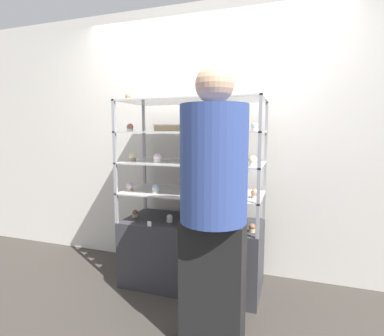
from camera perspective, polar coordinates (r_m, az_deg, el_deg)
ground_plane at (r=2.92m, az=0.00°, el=-21.19°), size 20.00×20.00×0.00m
back_wall at (r=2.98m, az=2.59°, el=5.41°), size 8.00×0.05×2.60m
display_base at (r=2.80m, az=0.00°, el=-15.85°), size 1.22×0.55×0.59m
display_riser_lower at (r=2.64m, az=0.00°, el=-4.88°), size 1.22×0.55×0.26m
display_riser_middle at (r=2.59m, az=0.00°, el=0.83°), size 1.22×0.55×0.26m
display_riser_upper at (r=2.58m, az=0.00°, el=6.67°), size 1.22×0.55×0.26m
display_riser_top at (r=2.59m, az=0.00°, el=12.50°), size 1.22×0.55×0.26m
layer_cake_centerpiece at (r=2.62m, az=1.93°, el=2.39°), size 0.19×0.19×0.11m
sheet_cake_frosted at (r=2.69m, az=-4.31°, el=7.60°), size 0.23×0.16×0.06m
cupcake_0 at (r=2.86m, az=-10.79°, el=-8.51°), size 0.05×0.05×0.07m
cupcake_1 at (r=2.67m, az=-4.30°, el=-9.53°), size 0.05×0.05×0.07m
cupcake_2 at (r=2.59m, az=3.67°, el=-10.05°), size 0.05×0.05×0.07m
cupcake_3 at (r=2.45m, az=11.37°, el=-11.13°), size 0.05×0.05×0.07m
price_tag_0 at (r=2.57m, az=-8.14°, el=-10.48°), size 0.04×0.00×0.04m
cupcake_4 at (r=2.74m, az=-11.79°, el=-3.54°), size 0.06×0.06×0.07m
cupcake_5 at (r=2.59m, az=-6.92°, el=-4.01°), size 0.06×0.06×0.07m
cupcake_6 at (r=2.55m, az=-0.40°, el=-4.15°), size 0.06×0.06×0.07m
cupcake_7 at (r=2.51m, az=5.85°, el=-4.38°), size 0.06×0.06×0.07m
cupcake_8 at (r=2.43m, az=11.94°, el=-4.83°), size 0.06×0.06×0.07m
price_tag_1 at (r=2.28m, az=7.99°, el=-5.85°), size 0.04×0.00×0.04m
cupcake_9 at (r=2.74m, az=-11.25°, el=2.10°), size 0.07×0.07×0.08m
cupcake_10 at (r=2.56m, az=-6.61°, el=1.87°), size 0.07×0.07×0.08m
cupcake_11 at (r=2.38m, az=5.41°, el=1.51°), size 0.07×0.07×0.08m
cupcake_12 at (r=2.34m, az=11.51°, el=1.31°), size 0.07×0.07×0.08m
price_tag_2 at (r=2.28m, az=3.03°, el=0.93°), size 0.04×0.00×0.04m
cupcake_13 at (r=2.71m, az=-11.72°, el=7.52°), size 0.06×0.06×0.07m
cupcake_14 at (r=2.53m, az=-0.49°, el=7.72°), size 0.06×0.06×0.07m
cupcake_15 at (r=2.38m, az=5.68°, el=7.74°), size 0.06×0.06×0.07m
cupcake_16 at (r=2.35m, az=11.92°, el=7.64°), size 0.06×0.06×0.07m
price_tag_3 at (r=2.23m, az=7.44°, el=7.52°), size 0.04×0.00×0.04m
cupcake_17 at (r=2.75m, az=-12.07°, el=12.98°), size 0.05×0.05×0.06m
cupcake_18 at (r=2.51m, az=-0.62°, el=13.72°), size 0.05×0.05×0.06m
cupcake_19 at (r=2.37m, az=12.37°, el=13.97°), size 0.05×0.05×0.06m
price_tag_4 at (r=2.40m, az=-4.78°, el=13.82°), size 0.04×0.00×0.04m
customer_figure at (r=1.86m, az=4.12°, el=-6.44°), size 0.41×0.41×1.77m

